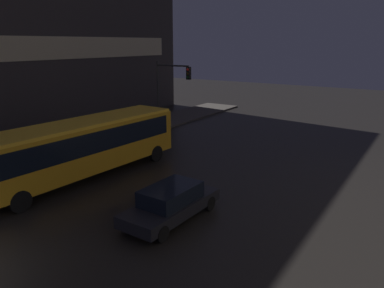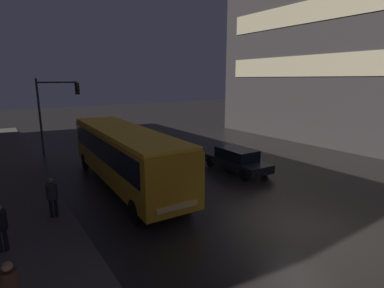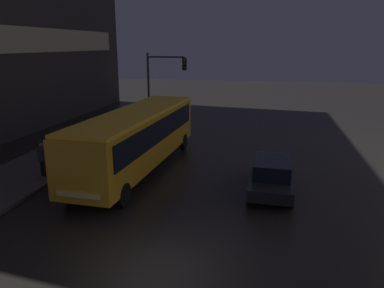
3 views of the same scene
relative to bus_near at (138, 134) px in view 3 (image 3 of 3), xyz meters
The scene contains 6 objects.
ground_plane 9.57m from the bus_near, 67.09° to the right, with size 120.00×120.00×0.00m, color black.
sidewalk_left 5.83m from the bus_near, 165.63° to the left, with size 4.00×48.00×0.15m.
bus_near is the anchor object (origin of this frame).
car_taxi 7.09m from the bus_near, 12.20° to the right, with size 2.03×4.76×1.46m.
pedestrian_far 4.72m from the bus_near, 150.77° to the right, with size 0.45×0.45×1.67m.
traffic_light_main 10.18m from the bus_near, 99.00° to the left, with size 3.07×0.35×5.79m.
Camera 3 is at (2.93, -9.06, 6.37)m, focal length 35.00 mm.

